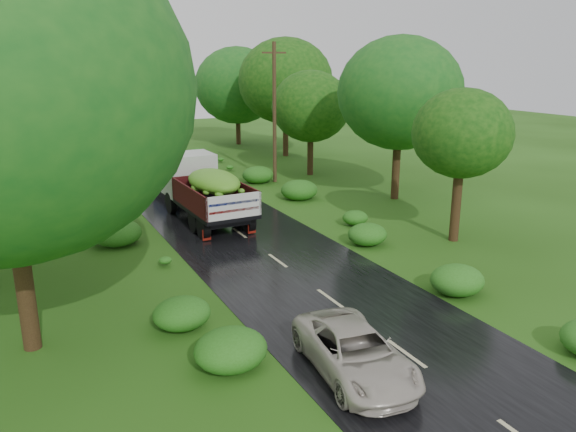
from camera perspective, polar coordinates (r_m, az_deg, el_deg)
ground at (r=15.81m, az=11.94°, el=-13.57°), size 120.00×120.00×0.00m
road at (r=19.52m, az=2.78°, el=-7.30°), size 6.50×80.00×0.02m
road_lines at (r=20.32m, az=1.40°, el=-6.29°), size 0.12×69.60×0.00m
truck_near at (r=27.35m, az=-8.63°, el=2.99°), size 2.66×7.11×2.96m
truck_far at (r=35.07m, az=-11.66°, el=5.34°), size 2.81×6.43×2.62m
car at (r=14.44m, az=6.79°, el=-13.54°), size 2.46×4.49×1.19m
utility_pole at (r=35.26m, az=-1.39°, el=10.53°), size 1.50×0.29×8.58m
trees_right at (r=39.95m, az=1.65°, el=12.44°), size 6.51×33.66×7.62m
shrubs at (r=27.16m, az=-6.54°, el=0.09°), size 11.90×44.00×0.70m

